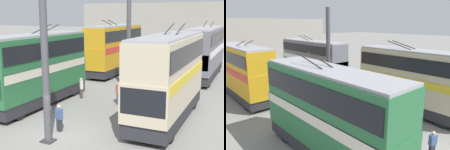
# 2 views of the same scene
# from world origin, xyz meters

# --- Properties ---
(ground_plane) EXTENTS (240.00, 240.00, 0.00)m
(ground_plane) POSITION_xyz_m (0.00, 0.00, 0.00)
(ground_plane) COLOR gray
(depot_back_wall) EXTENTS (0.50, 36.00, 8.14)m
(depot_back_wall) POSITION_xyz_m (34.44, 0.00, 4.07)
(depot_back_wall) COLOR gray
(depot_back_wall) RESTS_ON ground_plane
(support_column_near) EXTENTS (0.65, 0.65, 8.62)m
(support_column_near) POSITION_xyz_m (-0.90, 0.00, 4.19)
(support_column_near) COLOR #4C4C51
(support_column_near) RESTS_ON ground_plane
(support_column_far) EXTENTS (0.65, 0.65, 8.62)m
(support_column_far) POSITION_xyz_m (10.13, 0.00, 4.19)
(support_column_far) COLOR #4C4C51
(support_column_far) RESTS_ON ground_plane
(bus_left_near) EXTENTS (9.40, 2.54, 5.89)m
(bus_left_near) POSITION_xyz_m (4.95, -4.69, 3.00)
(bus_left_near) COLOR black
(bus_left_near) RESTS_ON ground_plane
(bus_left_far) EXTENTS (11.17, 2.54, 5.77)m
(bus_left_far) POSITION_xyz_m (19.29, -4.69, 2.93)
(bus_left_far) COLOR black
(bus_left_far) RESTS_ON ground_plane
(bus_right_mid) EXTENTS (9.39, 2.54, 5.72)m
(bus_right_mid) POSITION_xyz_m (4.35, 4.69, 2.88)
(bus_right_mid) COLOR black
(bus_right_mid) RESTS_ON ground_plane
(bus_right_far) EXTENTS (10.13, 2.54, 5.89)m
(bus_right_far) POSITION_xyz_m (17.82, 4.69, 2.99)
(bus_right_far) COLOR black
(bus_right_far) RESTS_ON ground_plane
(person_by_right_row) EXTENTS (0.47, 0.46, 1.63)m
(person_by_right_row) POSITION_xyz_m (7.11, 2.71, 0.86)
(person_by_right_row) COLOR #473D33
(person_by_right_row) RESTS_ON ground_plane
(person_aisle_midway) EXTENTS (0.31, 0.46, 1.68)m
(person_aisle_midway) POSITION_xyz_m (6.74, -0.63, 0.89)
(person_aisle_midway) COLOR #384251
(person_aisle_midway) RESTS_ON ground_plane
(person_aisle_foreground) EXTENTS (0.35, 0.47, 1.54)m
(person_aisle_foreground) POSITION_xyz_m (0.55, 0.29, 0.80)
(person_aisle_foreground) COLOR #2D2D33
(person_aisle_foreground) RESTS_ON ground_plane
(oil_drum) EXTENTS (0.57, 0.57, 0.90)m
(oil_drum) POSITION_xyz_m (9.38, -2.20, 0.45)
(oil_drum) COLOR #235638
(oil_drum) RESTS_ON ground_plane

